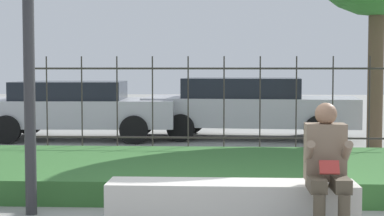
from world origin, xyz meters
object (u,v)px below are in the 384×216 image
object	(u,v)px
car_parked_center	(249,106)
street_lamp	(28,6)
car_parked_left	(76,108)
stone_bench	(231,206)
person_seated_reader	(327,163)

from	to	relation	value
car_parked_center	street_lamp	bearing A→B (deg)	-104.31
car_parked_center	car_parked_left	bearing A→B (deg)	-169.43
stone_bench	car_parked_center	distance (m)	7.85
stone_bench	car_parked_left	world-z (taller)	car_parked_left
stone_bench	person_seated_reader	distance (m)	1.05
stone_bench	car_parked_left	xyz separation A→B (m)	(-3.29, 7.43, 0.49)
car_parked_left	car_parked_center	bearing A→B (deg)	3.46
person_seated_reader	stone_bench	bearing A→B (deg)	162.35
stone_bench	street_lamp	distance (m)	2.95
stone_bench	street_lamp	bearing A→B (deg)	170.83
car_parked_center	stone_bench	bearing A→B (deg)	-88.60
person_seated_reader	car_parked_left	bearing A→B (deg)	118.46
car_parked_center	street_lamp	size ratio (longest dim) A/B	1.33
car_parked_center	street_lamp	world-z (taller)	street_lamp
street_lamp	car_parked_center	bearing A→B (deg)	70.99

